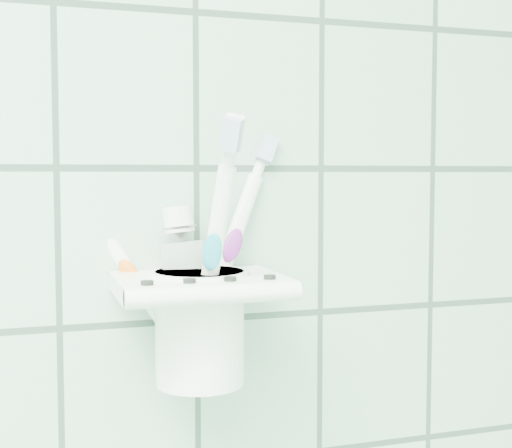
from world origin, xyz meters
The scene contains 6 objects.
holder_bracket centered at (0.67, 1.15, 1.29)m, with size 0.13×0.10×0.04m.
cup centered at (0.67, 1.16, 1.26)m, with size 0.08×0.08×0.09m.
toothbrush_pink centered at (0.67, 1.17, 1.31)m, with size 0.09×0.06×0.17m.
toothbrush_blue centered at (0.66, 1.17, 1.32)m, with size 0.08×0.04×0.20m.
toothbrush_orange centered at (0.67, 1.16, 1.32)m, with size 0.03×0.08×0.21m.
toothpaste_tube centered at (0.67, 1.17, 1.29)m, with size 0.04×0.03×0.14m.
Camera 1 is at (0.54, 0.62, 1.37)m, focal length 50.00 mm.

